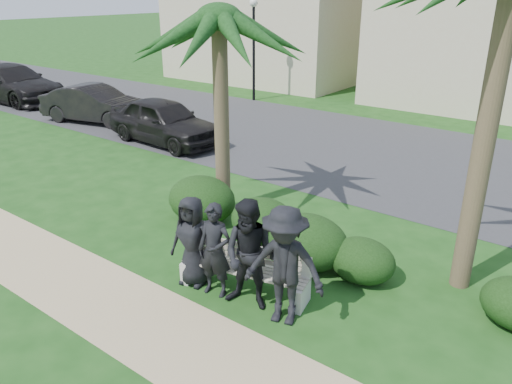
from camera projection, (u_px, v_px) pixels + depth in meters
ground at (246, 281)px, 8.54m from camera, size 160.00×160.00×0.00m
footpath at (169, 334)px, 7.21m from camera, size 30.00×1.60×0.01m
asphalt_street at (416, 161)px, 14.45m from camera, size 160.00×8.00×0.01m
stucco_bldg_left at (277, 8)px, 27.15m from camera, size 10.40×8.40×7.30m
stucco_bldg_right at (491, 14)px, 21.00m from camera, size 8.40×8.40×7.30m
street_lamp at (254, 32)px, 21.32m from camera, size 0.36×0.36×4.29m
park_bench at (245, 273)px, 8.14m from camera, size 2.25×0.96×0.75m
man_a at (192, 241)px, 8.22m from camera, size 0.84×0.64×1.56m
man_b at (215, 250)px, 7.91m from camera, size 0.64×0.49×1.58m
man_c at (250, 255)px, 7.55m from camera, size 1.00×0.86×1.79m
man_d at (284, 266)px, 7.18m from camera, size 1.35×1.00×1.86m
hedge_a at (202, 198)px, 10.63m from camera, size 1.54×1.27×1.00m
hedge_b at (198, 207)px, 10.59m from camera, size 1.06×0.87×0.69m
hedge_c at (263, 219)px, 9.79m from camera, size 1.35×1.12×0.88m
hedge_d at (308, 240)px, 8.88m from camera, size 1.49×1.23×0.97m
hedge_e at (362, 259)px, 8.47m from camera, size 1.16×0.96×0.76m
palm_left at (219, 19)px, 9.75m from camera, size 3.00×3.00×5.04m
car_a at (164, 121)px, 15.96m from camera, size 4.27×1.91×1.43m
car_b at (95, 104)px, 18.49m from camera, size 4.33×2.42×1.35m
car_c at (13, 83)px, 21.91m from camera, size 5.54×2.50×1.58m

